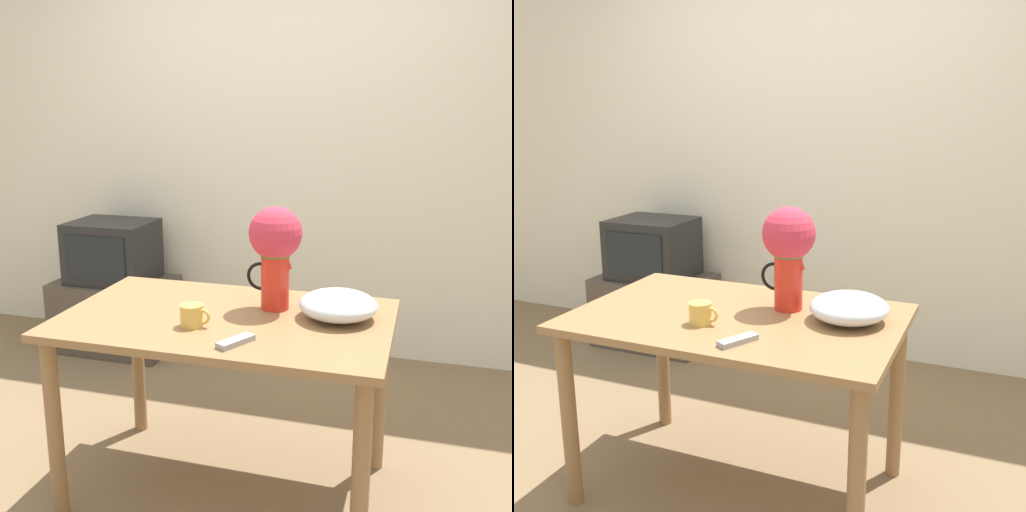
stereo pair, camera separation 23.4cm
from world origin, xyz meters
The scene contains 9 objects.
ground_plane centered at (0.00, 0.00, 0.00)m, with size 12.00×12.00×0.00m, color #7F6647.
wall_back centered at (0.00, 1.62, 1.30)m, with size 8.00×0.05×2.60m.
table centered at (0.19, 0.04, 0.64)m, with size 1.25×0.79×0.75m.
flower_vase centered at (0.35, 0.18, 1.01)m, with size 0.22×0.21×0.41m.
coffee_mug centered at (0.11, -0.10, 0.79)m, with size 0.11×0.08×0.08m.
white_bowl centered at (0.60, 0.13, 0.81)m, with size 0.30×0.30×0.11m.
remote_control centered at (0.31, -0.22, 0.76)m, with size 0.11×0.15×0.02m.
tv_stand centered at (-1.00, 1.28, 0.23)m, with size 0.73×0.49×0.45m.
tv_set centered at (-1.00, 1.28, 0.64)m, with size 0.51×0.42×0.38m.
Camera 1 is at (0.91, -2.01, 1.52)m, focal length 42.00 mm.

